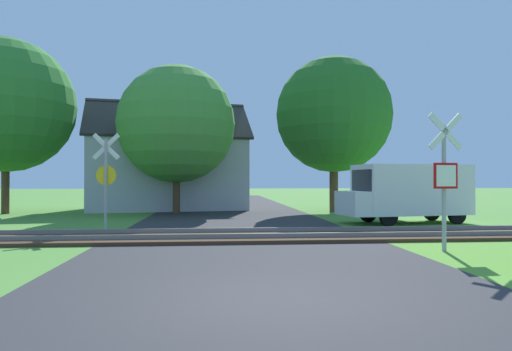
{
  "coord_description": "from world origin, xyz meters",
  "views": [
    {
      "loc": [
        -0.73,
        -6.08,
        1.67
      ],
      "look_at": [
        0.5,
        7.9,
        1.8
      ],
      "focal_mm": 32.0,
      "sensor_mm": 36.0,
      "label": 1
    }
  ],
  "objects_px": {
    "stop_sign_near": "(445,175)",
    "tree_center": "(176,124)",
    "crossing_sign_far": "(106,175)",
    "tree_left": "(6,105)",
    "tree_right": "(334,115)",
    "mail_truck": "(407,191)",
    "house": "(168,171)"
  },
  "relations": [
    {
      "from": "crossing_sign_far",
      "to": "tree_center",
      "type": "distance_m",
      "value": 8.26
    },
    {
      "from": "stop_sign_near",
      "to": "tree_right",
      "type": "height_order",
      "value": "tree_right"
    },
    {
      "from": "crossing_sign_far",
      "to": "tree_center",
      "type": "relative_size",
      "value": 0.43
    },
    {
      "from": "house",
      "to": "tree_center",
      "type": "bearing_deg",
      "value": -86.53
    },
    {
      "from": "house",
      "to": "mail_truck",
      "type": "bearing_deg",
      "value": -52.13
    },
    {
      "from": "house",
      "to": "tree_center",
      "type": "relative_size",
      "value": 1.3
    },
    {
      "from": "house",
      "to": "tree_right",
      "type": "relative_size",
      "value": 1.19
    },
    {
      "from": "stop_sign_near",
      "to": "tree_right",
      "type": "xyz_separation_m",
      "value": [
        0.81,
        13.09,
        3.27
      ]
    },
    {
      "from": "tree_right",
      "to": "house",
      "type": "bearing_deg",
      "value": 161.57
    },
    {
      "from": "crossing_sign_far",
      "to": "tree_right",
      "type": "bearing_deg",
      "value": 38.75
    },
    {
      "from": "tree_right",
      "to": "mail_truck",
      "type": "relative_size",
      "value": 1.57
    },
    {
      "from": "tree_left",
      "to": "tree_right",
      "type": "height_order",
      "value": "tree_left"
    },
    {
      "from": "tree_left",
      "to": "tree_center",
      "type": "relative_size",
      "value": 1.17
    },
    {
      "from": "tree_right",
      "to": "mail_truck",
      "type": "height_order",
      "value": "tree_right"
    },
    {
      "from": "tree_left",
      "to": "stop_sign_near",
      "type": "bearing_deg",
      "value": -40.01
    },
    {
      "from": "tree_right",
      "to": "mail_truck",
      "type": "bearing_deg",
      "value": -78.98
    },
    {
      "from": "tree_right",
      "to": "tree_left",
      "type": "bearing_deg",
      "value": -179.86
    },
    {
      "from": "stop_sign_near",
      "to": "house",
      "type": "distance_m",
      "value": 17.95
    },
    {
      "from": "stop_sign_near",
      "to": "tree_center",
      "type": "bearing_deg",
      "value": -65.62
    },
    {
      "from": "house",
      "to": "tree_center",
      "type": "distance_m",
      "value": 4.14
    },
    {
      "from": "tree_left",
      "to": "mail_truck",
      "type": "relative_size",
      "value": 1.68
    },
    {
      "from": "tree_left",
      "to": "crossing_sign_far",
      "type": "bearing_deg",
      "value": -50.33
    },
    {
      "from": "house",
      "to": "tree_right",
      "type": "height_order",
      "value": "tree_right"
    },
    {
      "from": "house",
      "to": "tree_right",
      "type": "bearing_deg",
      "value": -27.99
    },
    {
      "from": "tree_left",
      "to": "mail_truck",
      "type": "distance_m",
      "value": 19.11
    },
    {
      "from": "stop_sign_near",
      "to": "crossing_sign_far",
      "type": "distance_m",
      "value": 10.18
    },
    {
      "from": "crossing_sign_far",
      "to": "tree_left",
      "type": "distance_m",
      "value": 11.03
    },
    {
      "from": "crossing_sign_far",
      "to": "tree_center",
      "type": "xyz_separation_m",
      "value": [
        1.6,
        7.68,
        2.59
      ]
    },
    {
      "from": "tree_right",
      "to": "crossing_sign_far",
      "type": "bearing_deg",
      "value": -140.07
    },
    {
      "from": "stop_sign_near",
      "to": "house",
      "type": "bearing_deg",
      "value": -68.82
    },
    {
      "from": "crossing_sign_far",
      "to": "tree_right",
      "type": "distance_m",
      "value": 13.02
    },
    {
      "from": "stop_sign_near",
      "to": "tree_left",
      "type": "distance_m",
      "value": 20.61
    }
  ]
}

